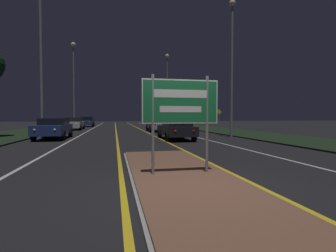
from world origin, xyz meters
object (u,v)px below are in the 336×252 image
at_px(car_approaching_0, 54,128).
at_px(car_approaching_1, 74,123).
at_px(streetlight_left_near, 41,26).
at_px(car_receding_1, 158,123).
at_px(warning_sign, 219,117).
at_px(car_receding_0, 176,129).
at_px(streetlight_left_far, 74,70).
at_px(streetlight_right_far, 167,78).
at_px(car_approaching_2, 87,121).
at_px(highway_sign, 181,106).
at_px(streetlight_right_near, 232,55).

distance_m(car_approaching_0, car_approaching_1, 12.43).
distance_m(streetlight_left_near, car_receding_1, 13.00).
bearing_deg(warning_sign, streetlight_left_near, -152.06).
bearing_deg(car_receding_0, warning_sign, 55.14).
xyz_separation_m(streetlight_left_far, streetlight_right_far, (12.95, 3.73, -0.09)).
bearing_deg(streetlight_left_near, car_receding_0, -13.97).
distance_m(car_approaching_2, warning_sign, 20.18).
xyz_separation_m(car_approaching_0, car_approaching_1, (-0.51, 12.42, -0.01)).
height_order(streetlight_left_near, warning_sign, streetlight_left_near).
distance_m(car_receding_0, warning_sign, 12.84).
distance_m(car_approaching_0, car_approaching_2, 21.67).
bearing_deg(highway_sign, streetlight_left_near, 116.64).
relative_size(streetlight_left_near, car_receding_1, 2.53).
bearing_deg(car_receding_0, car_approaching_0, 164.60).
xyz_separation_m(car_approaching_0, car_approaching_2, (0.01, 21.67, 0.03)).
distance_m(car_receding_0, car_receding_1, 9.10).
height_order(car_receding_0, car_approaching_2, car_approaching_2).
xyz_separation_m(highway_sign, car_receding_1, (2.60, 19.34, -0.91)).
xyz_separation_m(streetlight_left_near, car_receding_1, (8.80, 6.98, -6.54)).
height_order(streetlight_left_near, car_approaching_2, streetlight_left_near).
bearing_deg(car_receding_1, streetlight_left_far, 132.92).
distance_m(streetlight_left_near, car_receding_0, 11.02).
bearing_deg(warning_sign, car_receding_0, -124.86).
xyz_separation_m(car_approaching_1, car_approaching_2, (0.51, 9.25, 0.04)).
bearing_deg(streetlight_right_near, car_approaching_2, 117.87).
bearing_deg(car_receding_0, highway_sign, -102.71).
height_order(car_receding_1, car_approaching_2, car_receding_1).
bearing_deg(car_approaching_0, car_receding_1, 40.53).
xyz_separation_m(car_receding_0, warning_sign, (7.33, 10.52, 0.72)).
distance_m(streetlight_left_near, warning_sign, 18.90).
relative_size(car_approaching_0, car_approaching_2, 1.05).
xyz_separation_m(car_receding_1, car_approaching_2, (-8.11, 14.73, -0.06)).
height_order(streetlight_right_near, warning_sign, streetlight_right_near).
bearing_deg(warning_sign, car_approaching_2, 138.71).
bearing_deg(car_receding_1, highway_sign, -97.65).
bearing_deg(car_approaching_2, car_approaching_1, -93.18).
xyz_separation_m(car_receding_0, car_approaching_1, (-8.34, 14.58, 0.04)).
distance_m(car_receding_1, car_approaching_2, 16.82).
relative_size(streetlight_left_far, streetlight_right_far, 1.00).
height_order(streetlight_right_far, warning_sign, streetlight_right_far).
height_order(car_approaching_1, car_approaching_2, car_approaching_2).
relative_size(streetlight_right_near, car_approaching_1, 2.01).
height_order(streetlight_right_near, streetlight_right_far, streetlight_right_far).
xyz_separation_m(streetlight_left_near, streetlight_right_near, (12.79, -1.16, -1.53)).
relative_size(streetlight_right_near, car_approaching_2, 2.24).
bearing_deg(car_approaching_0, streetlight_right_near, -5.66).
distance_m(streetlight_left_far, car_receding_1, 15.06).
height_order(highway_sign, warning_sign, highway_sign).
bearing_deg(car_approaching_2, streetlight_right_near, -62.13).
distance_m(streetlight_right_far, car_receding_1, 15.57).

